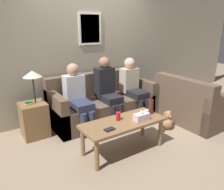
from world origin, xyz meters
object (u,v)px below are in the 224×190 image
(wine_bottle, at_px, (151,106))
(teddy_bear, at_px, (167,121))
(person_middle, at_px, (107,88))
(coffee_table, at_px, (123,125))
(person_left, at_px, (77,95))
(couch_main, at_px, (102,103))
(drinking_glass, at_px, (146,113))
(couch_side, at_px, (191,106))
(person_right, at_px, (133,85))

(wine_bottle, xyz_separation_m, teddy_bear, (0.55, 0.14, -0.44))
(person_middle, bearing_deg, teddy_bear, -51.22)
(person_middle, height_order, teddy_bear, person_middle)
(coffee_table, bearing_deg, wine_bottle, -0.03)
(wine_bottle, relative_size, person_left, 0.28)
(couch_main, relative_size, drinking_glass, 22.42)
(person_left, distance_m, teddy_bear, 1.64)
(coffee_table, relative_size, drinking_glass, 13.60)
(wine_bottle, xyz_separation_m, drinking_glass, (-0.11, -0.03, -0.08))
(couch_main, xyz_separation_m, person_left, (-0.59, -0.16, 0.32))
(couch_main, relative_size, couch_side, 1.63)
(person_left, distance_m, person_middle, 0.60)
(couch_side, relative_size, person_middle, 1.02)
(person_right, bearing_deg, teddy_bear, -82.02)
(teddy_bear, bearing_deg, person_left, 145.69)
(couch_main, bearing_deg, teddy_bear, -55.67)
(couch_main, bearing_deg, wine_bottle, -82.09)
(couch_side, xyz_separation_m, wine_bottle, (-1.18, -0.12, 0.28))
(coffee_table, bearing_deg, couch_side, 4.01)
(couch_main, height_order, person_right, person_right)
(person_left, relative_size, teddy_bear, 3.42)
(wine_bottle, height_order, person_right, person_right)
(person_middle, xyz_separation_m, person_right, (0.58, -0.03, -0.03))
(person_middle, height_order, person_right, person_middle)
(person_left, height_order, person_right, person_right)
(couch_main, height_order, couch_side, same)
(couch_side, distance_m, drinking_glass, 1.31)
(person_middle, bearing_deg, coffee_table, -110.16)
(couch_side, bearing_deg, drinking_glass, 96.62)
(coffee_table, distance_m, person_left, 1.07)
(coffee_table, bearing_deg, person_right, 45.73)
(drinking_glass, height_order, person_middle, person_middle)
(couch_main, height_order, person_middle, person_middle)
(person_right, bearing_deg, person_left, 177.68)
(couch_side, distance_m, teddy_bear, 0.65)
(drinking_glass, xyz_separation_m, teddy_bear, (0.66, 0.17, -0.37))
(coffee_table, distance_m, wine_bottle, 0.55)
(couch_main, bearing_deg, drinking_glass, -87.46)
(couch_side, xyz_separation_m, person_middle, (-1.33, 0.88, 0.35))
(person_middle, distance_m, teddy_bear, 1.23)
(person_middle, bearing_deg, couch_main, 94.57)
(person_middle, relative_size, teddy_bear, 3.62)
(teddy_bear, bearing_deg, couch_main, 124.33)
(wine_bottle, bearing_deg, person_right, 66.15)
(person_middle, bearing_deg, person_left, 178.32)
(couch_side, distance_m, person_right, 1.18)
(person_left, bearing_deg, person_right, -2.32)
(coffee_table, height_order, wine_bottle, wine_bottle)
(couch_side, height_order, person_right, person_right)
(couch_side, xyz_separation_m, drinking_glass, (-1.29, -0.15, 0.20))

